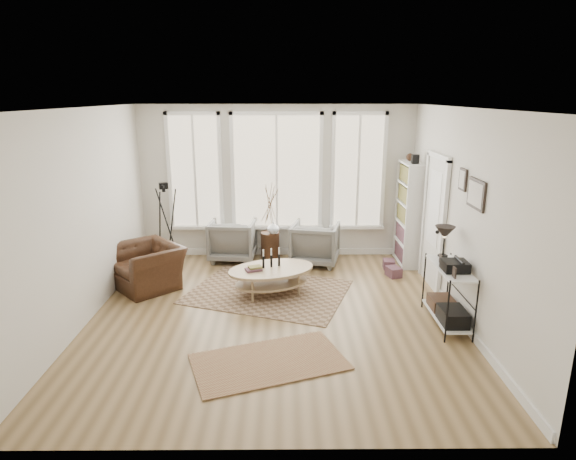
{
  "coord_description": "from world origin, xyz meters",
  "views": [
    {
      "loc": [
        0.15,
        -6.36,
        3.06
      ],
      "look_at": [
        0.2,
        0.6,
        1.1
      ],
      "focal_mm": 30.0,
      "sensor_mm": 36.0,
      "label": 1
    }
  ],
  "objects_px": {
    "low_shelf": "(448,289)",
    "coffee_table": "(271,274)",
    "armchair_right": "(315,243)",
    "accent_chair": "(147,266)",
    "side_table": "(270,223)",
    "bookcase": "(409,213)",
    "armchair_left": "(233,240)"
  },
  "relations": [
    {
      "from": "low_shelf",
      "to": "coffee_table",
      "type": "bearing_deg",
      "value": 156.95
    },
    {
      "from": "armchair_right",
      "to": "accent_chair",
      "type": "bearing_deg",
      "value": 34.22
    },
    {
      "from": "coffee_table",
      "to": "side_table",
      "type": "xyz_separation_m",
      "value": [
        -0.06,
        1.7,
        0.38
      ]
    },
    {
      "from": "bookcase",
      "to": "armchair_left",
      "type": "height_order",
      "value": "bookcase"
    },
    {
      "from": "coffee_table",
      "to": "accent_chair",
      "type": "xyz_separation_m",
      "value": [
        -2.04,
        0.33,
        0.01
      ]
    },
    {
      "from": "low_shelf",
      "to": "coffee_table",
      "type": "distance_m",
      "value": 2.67
    },
    {
      "from": "low_shelf",
      "to": "side_table",
      "type": "height_order",
      "value": "side_table"
    },
    {
      "from": "low_shelf",
      "to": "coffee_table",
      "type": "height_order",
      "value": "low_shelf"
    },
    {
      "from": "low_shelf",
      "to": "accent_chair",
      "type": "distance_m",
      "value": 4.7
    },
    {
      "from": "bookcase",
      "to": "side_table",
      "type": "relative_size",
      "value": 1.38
    },
    {
      "from": "armchair_left",
      "to": "armchair_right",
      "type": "distance_m",
      "value": 1.58
    },
    {
      "from": "coffee_table",
      "to": "side_table",
      "type": "height_order",
      "value": "side_table"
    },
    {
      "from": "bookcase",
      "to": "coffee_table",
      "type": "height_order",
      "value": "bookcase"
    },
    {
      "from": "armchair_right",
      "to": "side_table",
      "type": "xyz_separation_m",
      "value": [
        -0.85,
        0.25,
        0.33
      ]
    },
    {
      "from": "armchair_left",
      "to": "armchair_right",
      "type": "relative_size",
      "value": 1.01
    },
    {
      "from": "bookcase",
      "to": "coffee_table",
      "type": "distance_m",
      "value": 2.97
    },
    {
      "from": "armchair_left",
      "to": "accent_chair",
      "type": "distance_m",
      "value": 1.86
    },
    {
      "from": "low_shelf",
      "to": "armchair_left",
      "type": "relative_size",
      "value": 1.5
    },
    {
      "from": "bookcase",
      "to": "low_shelf",
      "type": "xyz_separation_m",
      "value": [
        -0.06,
        -2.52,
        -0.44
      ]
    },
    {
      "from": "coffee_table",
      "to": "side_table",
      "type": "relative_size",
      "value": 1.07
    },
    {
      "from": "side_table",
      "to": "accent_chair",
      "type": "height_order",
      "value": "side_table"
    },
    {
      "from": "side_table",
      "to": "accent_chair",
      "type": "distance_m",
      "value": 2.44
    },
    {
      "from": "accent_chair",
      "to": "coffee_table",
      "type": "bearing_deg",
      "value": 37.88
    },
    {
      "from": "bookcase",
      "to": "low_shelf",
      "type": "distance_m",
      "value": 2.56
    },
    {
      "from": "low_shelf",
      "to": "armchair_right",
      "type": "xyz_separation_m",
      "value": [
        -1.66,
        2.5,
        -0.12
      ]
    },
    {
      "from": "bookcase",
      "to": "armchair_left",
      "type": "bearing_deg",
      "value": 176.39
    },
    {
      "from": "side_table",
      "to": "accent_chair",
      "type": "xyz_separation_m",
      "value": [
        -1.98,
        -1.37,
        -0.36
      ]
    },
    {
      "from": "bookcase",
      "to": "armchair_right",
      "type": "height_order",
      "value": "bookcase"
    },
    {
      "from": "coffee_table",
      "to": "armchair_left",
      "type": "relative_size",
      "value": 1.84
    },
    {
      "from": "armchair_left",
      "to": "armchair_right",
      "type": "height_order",
      "value": "armchair_left"
    },
    {
      "from": "coffee_table",
      "to": "accent_chair",
      "type": "relative_size",
      "value": 1.47
    },
    {
      "from": "bookcase",
      "to": "armchair_left",
      "type": "distance_m",
      "value": 3.33
    }
  ]
}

